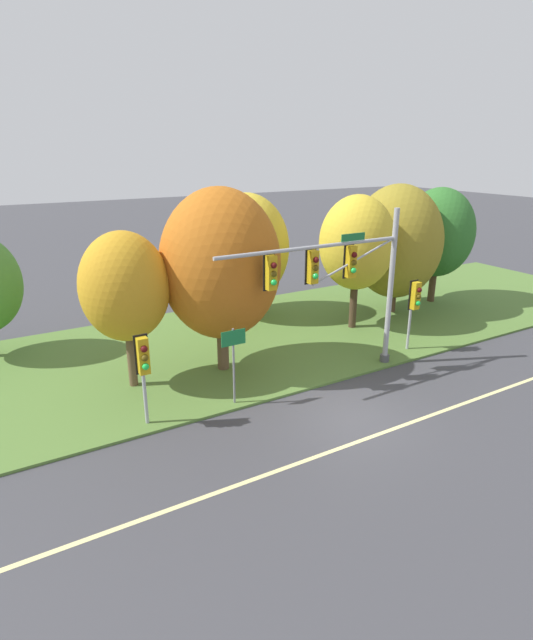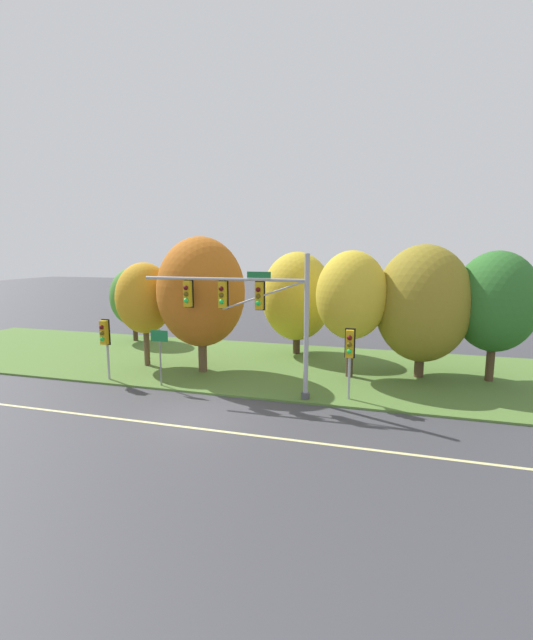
% 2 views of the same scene
% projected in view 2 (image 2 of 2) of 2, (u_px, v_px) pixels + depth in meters
% --- Properties ---
extents(ground_plane, '(160.00, 160.00, 0.00)m').
position_uv_depth(ground_plane, '(196.00, 415.00, 17.65)').
color(ground_plane, '#3D3D42').
extents(lane_stripe, '(36.00, 0.16, 0.01)m').
position_uv_depth(lane_stripe, '(182.00, 427.00, 16.51)').
color(lane_stripe, beige).
rests_on(lane_stripe, ground).
extents(grass_verge, '(48.00, 11.50, 0.10)m').
position_uv_depth(grass_verge, '(255.00, 364.00, 25.47)').
color(grass_verge, '#517533').
rests_on(grass_verge, ground).
extents(traffic_signal_mast, '(8.07, 0.49, 6.51)m').
position_uv_depth(traffic_signal_mast, '(252.00, 306.00, 19.39)').
color(traffic_signal_mast, '#9EA0A5').
rests_on(traffic_signal_mast, grass_verge).
extents(pedestrian_signal_near_kerb, '(0.46, 0.55, 3.18)m').
position_uv_depth(pedestrian_signal_near_kerb, '(105.00, 336.00, 21.82)').
color(pedestrian_signal_near_kerb, '#9EA0A5').
rests_on(pedestrian_signal_near_kerb, grass_verge).
extents(pedestrian_signal_further_along, '(0.46, 0.55, 3.25)m').
position_uv_depth(pedestrian_signal_further_along, '(350.00, 348.00, 18.83)').
color(pedestrian_signal_further_along, '#9EA0A5').
rests_on(pedestrian_signal_further_along, grass_verge).
extents(route_sign_post, '(0.92, 0.08, 2.85)m').
position_uv_depth(route_sign_post, '(160.00, 348.00, 20.96)').
color(route_sign_post, slate).
rests_on(route_sign_post, grass_verge).
extents(tree_nearest_road, '(3.41, 3.41, 5.42)m').
position_uv_depth(tree_nearest_road, '(134.00, 297.00, 31.48)').
color(tree_nearest_road, '#423021').
rests_on(tree_nearest_road, grass_verge).
extents(tree_left_of_mast, '(3.26, 3.26, 5.99)m').
position_uv_depth(tree_left_of_mast, '(145.00, 298.00, 24.48)').
color(tree_left_of_mast, brown).
rests_on(tree_left_of_mast, grass_verge).
extents(tree_behind_signpost, '(4.75, 4.75, 7.40)m').
position_uv_depth(tree_behind_signpost, '(201.00, 292.00, 23.08)').
color(tree_behind_signpost, brown).
rests_on(tree_behind_signpost, grass_verge).
extents(tree_mid_verge, '(4.54, 4.54, 6.58)m').
position_uv_depth(tree_mid_verge, '(297.00, 297.00, 27.42)').
color(tree_mid_verge, '#423021').
rests_on(tree_mid_verge, grass_verge).
extents(tree_tall_centre, '(3.69, 3.69, 6.66)m').
position_uv_depth(tree_tall_centre, '(352.00, 296.00, 22.15)').
color(tree_tall_centre, '#423021').
rests_on(tree_tall_centre, grass_verge).
extents(tree_right_far, '(4.88, 4.88, 6.97)m').
position_uv_depth(tree_right_far, '(423.00, 304.00, 22.16)').
color(tree_right_far, '#4C3823').
rests_on(tree_right_far, grass_verge).
extents(tree_furthest_back, '(4.07, 4.07, 6.65)m').
position_uv_depth(tree_furthest_back, '(495.00, 302.00, 21.43)').
color(tree_furthest_back, '#4C3823').
rests_on(tree_furthest_back, grass_verge).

